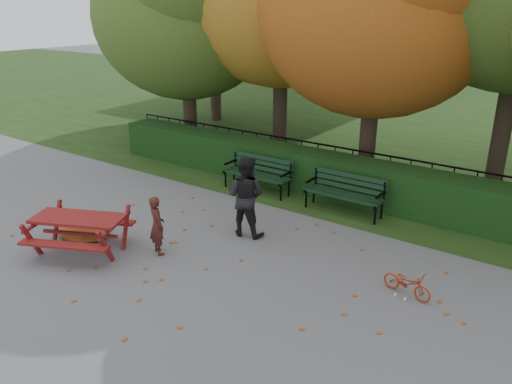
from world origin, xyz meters
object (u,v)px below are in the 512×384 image
Objects in this scene: tree_a at (187,2)px; picnic_table at (79,225)px; bench_left at (259,171)px; bench_right at (346,190)px; child at (157,225)px; bicycle at (407,283)px; adult at (245,196)px.

tree_a reaches higher than picnic_table.
bench_left is 2.40m from bench_right.
bench_right is (2.40, 0.00, 0.00)m from bench_left.
child is (1.24, 0.82, 0.01)m from picnic_table.
child is at bearing 8.56° from picnic_table.
child reaches higher than bench_left.
bicycle is (4.37, 1.29, -0.35)m from child.
child reaches higher than bicycle.
bench_left is at bearing 180.00° from bench_right.
child is at bearing 117.56° from bicycle.
bench_left is 1.56× the size of child.
adult is at bearing -60.86° from bench_left.
picnic_table is 2.49× the size of bicycle.
bench_right is 2.12× the size of bicycle.
adult is (-1.15, -2.25, 0.32)m from bench_right.
bicycle is (3.52, -0.35, -0.61)m from adult.
bench_right is at bearing -127.59° from adult.
tree_a is 6.50× the size of child.
tree_a is at bearing 154.24° from bench_left.
bench_left is 2.59m from adult.
adult reaches higher than bench_left.
picnic_table is 1.83× the size of child.
bicycle is (2.37, -2.60, -0.30)m from bench_right.
bicycle is at bearing -4.17° from picnic_table.
bicycle is (8.66, -4.47, -4.30)m from tree_a.
picnic_table is at bearing -65.18° from tree_a.
tree_a is 4.47× the size of adult.
bench_left is 5.44m from bicycle.
bicycle is at bearing -139.44° from child.
picnic_table is 6.01m from bicycle.
adult is (2.10, 2.46, 0.27)m from picnic_table.
bicycle is at bearing -28.55° from bench_left.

